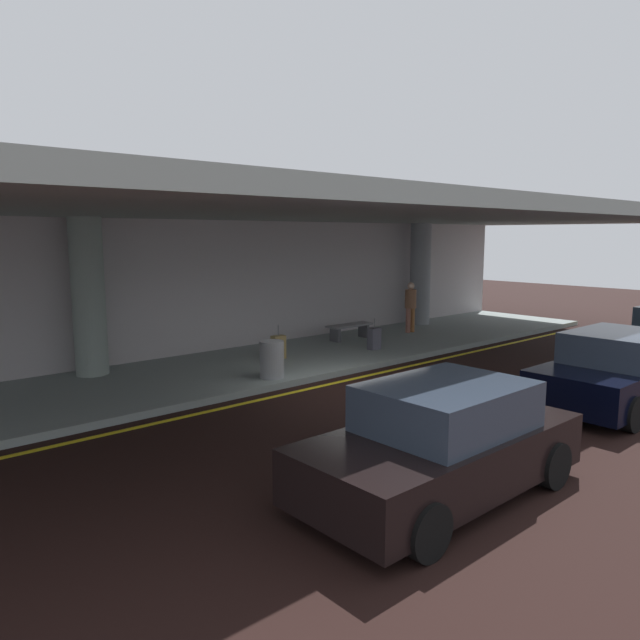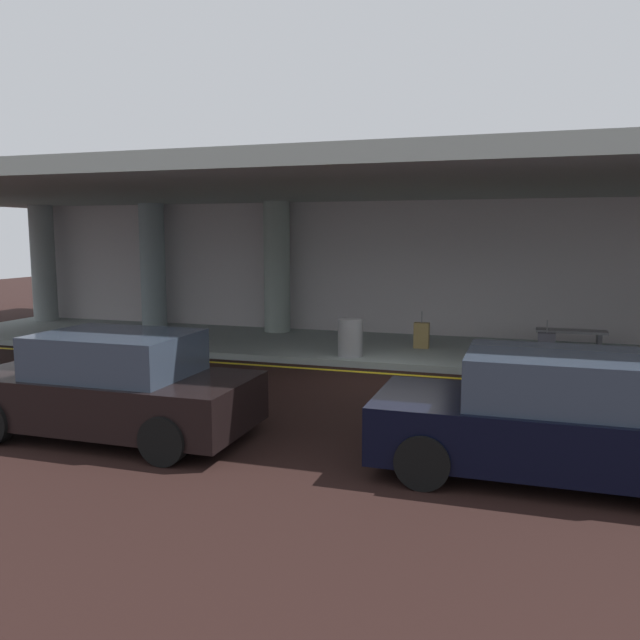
# 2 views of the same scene
# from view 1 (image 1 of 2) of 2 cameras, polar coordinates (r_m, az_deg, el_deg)

# --- Properties ---
(ground_plane) EXTENTS (60.00, 60.00, 0.00)m
(ground_plane) POSITION_cam_1_polar(r_m,az_deg,el_deg) (13.21, 3.00, -6.67)
(ground_plane) COLOR black
(sidewalk) EXTENTS (26.00, 4.20, 0.15)m
(sidewalk) POSITION_cam_1_polar(r_m,az_deg,el_deg) (15.50, -5.06, -4.17)
(sidewalk) COLOR gray
(sidewalk) RESTS_ON ground
(lane_stripe_yellow) EXTENTS (26.00, 0.14, 0.01)m
(lane_stripe_yellow) POSITION_cam_1_polar(r_m,az_deg,el_deg) (13.65, 1.15, -6.15)
(lane_stripe_yellow) COLOR yellow
(lane_stripe_yellow) RESTS_ON ground
(support_column_center) EXTENTS (0.74, 0.74, 3.65)m
(support_column_center) POSITION_cam_1_polar(r_m,az_deg,el_deg) (14.63, -21.45, 2.09)
(support_column_center) COLOR gray
(support_column_center) RESTS_ON sidewalk
(support_column_right_mid) EXTENTS (0.74, 0.74, 3.65)m
(support_column_right_mid) POSITION_cam_1_polar(r_m,az_deg,el_deg) (21.84, 9.65, 4.39)
(support_column_right_mid) COLOR gray
(support_column_right_mid) RESTS_ON sidewalk
(ceiling_overhang) EXTENTS (28.00, 13.20, 0.30)m
(ceiling_overhang) POSITION_cam_1_polar(r_m,az_deg,el_deg) (14.75, -4.08, 10.37)
(ceiling_overhang) COLOR gray
(ceiling_overhang) RESTS_ON support_column_far_left
(terminal_back_wall) EXTENTS (26.00, 0.30, 3.80)m
(terminal_back_wall) POSITION_cam_1_polar(r_m,az_deg,el_deg) (17.07, -9.63, 3.09)
(terminal_back_wall) COLOR #B8B2B4
(terminal_back_wall) RESTS_ON ground
(car_black) EXTENTS (4.10, 1.92, 1.50)m
(car_black) POSITION_cam_1_polar(r_m,az_deg,el_deg) (7.99, 11.71, -11.58)
(car_black) COLOR black
(car_black) RESTS_ON ground
(car_black_no2) EXTENTS (4.10, 1.92, 1.50)m
(car_black_no2) POSITION_cam_1_polar(r_m,az_deg,el_deg) (13.13, 26.66, -4.45)
(car_black_no2) COLOR black
(car_black_no2) RESTS_ON ground
(traveler_with_luggage) EXTENTS (0.38, 0.38, 1.68)m
(traveler_with_luggage) POSITION_cam_1_polar(r_m,az_deg,el_deg) (19.93, 8.74, 1.57)
(traveler_with_luggage) COLOR #965D4D
(traveler_with_luggage) RESTS_ON sidewalk
(suitcase_upright_primary) EXTENTS (0.36, 0.22, 0.90)m
(suitcase_upright_primary) POSITION_cam_1_polar(r_m,az_deg,el_deg) (16.89, 5.26, -1.80)
(suitcase_upright_primary) COLOR #504F5C
(suitcase_upright_primary) RESTS_ON sidewalk
(suitcase_upright_secondary) EXTENTS (0.36, 0.22, 0.90)m
(suitcase_upright_secondary) POSITION_cam_1_polar(r_m,az_deg,el_deg) (15.60, -4.04, -2.63)
(suitcase_upright_secondary) COLOR olive
(suitcase_upright_secondary) RESTS_ON sidewalk
(bench_metal) EXTENTS (1.60, 0.50, 0.48)m
(bench_metal) POSITION_cam_1_polar(r_m,az_deg,el_deg) (18.43, 2.89, -0.81)
(bench_metal) COLOR slate
(bench_metal) RESTS_ON sidewalk
(trash_bin_steel) EXTENTS (0.56, 0.56, 0.85)m
(trash_bin_steel) POSITION_cam_1_polar(r_m,az_deg,el_deg) (13.56, -4.68, -3.81)
(trash_bin_steel) COLOR gray
(trash_bin_steel) RESTS_ON sidewalk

